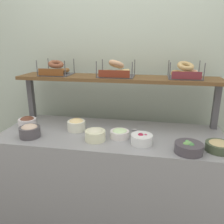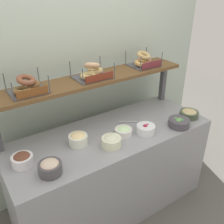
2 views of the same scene
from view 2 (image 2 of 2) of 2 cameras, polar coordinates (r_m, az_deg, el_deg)
The scene contains 17 objects.
ground_plane at distance 2.77m, azimuth -0.27°, elevation -19.69°, with size 8.00×8.00×0.00m, color #595651.
back_wall at distance 2.49m, azimuth -7.41°, elevation 7.84°, with size 3.03×0.06×2.40m, color #AEBFAF.
deli_counter at distance 2.47m, azimuth -0.29°, elevation -13.06°, with size 1.83×0.70×0.85m, color gray.
shelf_riser_right at distance 2.80m, azimuth 11.33°, elevation 6.59°, with size 0.05×0.05×0.40m, color #4C4C51.
upper_shelf at distance 2.24m, azimuth -4.20°, elevation 7.39°, with size 1.79×0.32×0.03m, color brown.
bowl_chocolate_spread at distance 1.95m, azimuth -19.43°, elevation -10.07°, with size 0.15×0.15×0.10m.
bowl_egg_salad at distance 2.07m, azimuth -7.61°, elevation -5.97°, with size 0.15×0.15×0.11m.
bowl_veggie_mix at distance 2.38m, azimuth 14.79°, elevation -2.28°, with size 0.19×0.19×0.08m.
bowl_tuna_salad at distance 1.83m, azimuth -13.72°, elevation -11.94°, with size 0.16×0.16×0.11m.
bowl_beet_salad at distance 2.22m, azimuth 7.57°, elevation -3.79°, with size 0.16×0.16×0.09m.
bowl_potato_salad at distance 2.03m, azimuth -0.13°, elevation -6.51°, with size 0.16×0.16×0.10m.
bowl_hummus at distance 2.56m, azimuth 16.89°, elevation -0.33°, with size 0.18×0.18×0.07m.
bowl_scallion_spread at distance 2.18m, azimuth 2.58°, elevation -4.28°, with size 0.15×0.15×0.07m.
serving_spoon_near_plate at distance 2.37m, azimuth 2.96°, elevation -2.22°, with size 0.16×0.10×0.01m.
bagel_basket_cinnamon_raisin at distance 2.01m, azimuth -18.53°, elevation 5.45°, with size 0.28×0.26×0.14m.
bagel_basket_plain at distance 2.21m, azimuth -4.46°, elevation 8.86°, with size 0.31×0.26×0.16m.
bagel_basket_sesame at distance 2.54m, azimuth 7.09°, elevation 11.35°, with size 0.29×0.26×0.14m.
Camera 2 is at (-1.03, -1.55, 2.05)m, focal length 40.76 mm.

